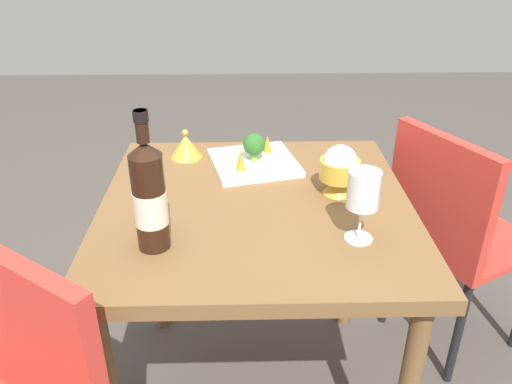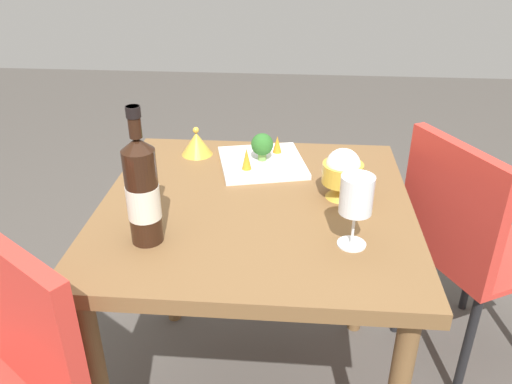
{
  "view_description": "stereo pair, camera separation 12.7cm",
  "coord_description": "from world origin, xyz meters",
  "px_view_note": "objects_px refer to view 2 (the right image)",
  "views": [
    {
      "loc": [
        1.22,
        -0.03,
        1.44
      ],
      "look_at": [
        0.0,
        0.0,
        0.78
      ],
      "focal_mm": 36.37,
      "sensor_mm": 36.0,
      "label": 1
    },
    {
      "loc": [
        1.22,
        0.1,
        1.44
      ],
      "look_at": [
        0.0,
        0.0,
        0.78
      ],
      "focal_mm": 36.37,
      "sensor_mm": 36.0,
      "label": 2
    }
  ],
  "objects_px": {
    "rice_bowl_lid": "(197,143)",
    "carrot_garnish_right": "(247,159)",
    "chair_by_wall": "(4,383)",
    "rice_bowl": "(343,173)",
    "carrot_garnish_left": "(277,144)",
    "serving_plate": "(263,163)",
    "wine_glass": "(356,197)",
    "chair_near_window": "(464,234)",
    "wine_bottle": "(142,191)",
    "broccoli_floret": "(264,145)"
  },
  "relations": [
    {
      "from": "chair_by_wall",
      "to": "rice_bowl",
      "type": "bearing_deg",
      "value": -111.01
    },
    {
      "from": "serving_plate",
      "to": "chair_near_window",
      "type": "bearing_deg",
      "value": 89.97
    },
    {
      "from": "chair_by_wall",
      "to": "rice_bowl_lid",
      "type": "distance_m",
      "value": 0.86
    },
    {
      "from": "rice_bowl",
      "to": "wine_bottle",
      "type": "bearing_deg",
      "value": -61.9
    },
    {
      "from": "wine_bottle",
      "to": "serving_plate",
      "type": "xyz_separation_m",
      "value": [
        -0.44,
        0.25,
        -0.12
      ]
    },
    {
      "from": "carrot_garnish_right",
      "to": "wine_bottle",
      "type": "bearing_deg",
      "value": -28.16
    },
    {
      "from": "chair_by_wall",
      "to": "rice_bowl_lid",
      "type": "relative_size",
      "value": 8.5
    },
    {
      "from": "chair_by_wall",
      "to": "broccoli_floret",
      "type": "height_order",
      "value": "broccoli_floret"
    },
    {
      "from": "rice_bowl",
      "to": "serving_plate",
      "type": "relative_size",
      "value": 0.47
    },
    {
      "from": "carrot_garnish_left",
      "to": "chair_by_wall",
      "type": "bearing_deg",
      "value": -36.54
    },
    {
      "from": "serving_plate",
      "to": "rice_bowl",
      "type": "bearing_deg",
      "value": 50.22
    },
    {
      "from": "rice_bowl",
      "to": "broccoli_floret",
      "type": "relative_size",
      "value": 1.65
    },
    {
      "from": "chair_by_wall",
      "to": "chair_near_window",
      "type": "bearing_deg",
      "value": -114.42
    },
    {
      "from": "chair_near_window",
      "to": "wine_glass",
      "type": "height_order",
      "value": "wine_glass"
    },
    {
      "from": "rice_bowl_lid",
      "to": "serving_plate",
      "type": "relative_size",
      "value": 0.33
    },
    {
      "from": "wine_glass",
      "to": "carrot_garnish_left",
      "type": "xyz_separation_m",
      "value": [
        -0.49,
        -0.2,
        -0.09
      ]
    },
    {
      "from": "wine_bottle",
      "to": "rice_bowl",
      "type": "distance_m",
      "value": 0.54
    },
    {
      "from": "carrot_garnish_left",
      "to": "carrot_garnish_right",
      "type": "xyz_separation_m",
      "value": [
        0.13,
        -0.08,
        0.01
      ]
    },
    {
      "from": "carrot_garnish_left",
      "to": "carrot_garnish_right",
      "type": "relative_size",
      "value": 0.82
    },
    {
      "from": "wine_bottle",
      "to": "chair_by_wall",
      "type": "bearing_deg",
      "value": -47.41
    },
    {
      "from": "carrot_garnish_right",
      "to": "serving_plate",
      "type": "bearing_deg",
      "value": 145.3
    },
    {
      "from": "serving_plate",
      "to": "broccoli_floret",
      "type": "relative_size",
      "value": 3.51
    },
    {
      "from": "rice_bowl",
      "to": "rice_bowl_lid",
      "type": "relative_size",
      "value": 1.42
    },
    {
      "from": "rice_bowl_lid",
      "to": "serving_plate",
      "type": "bearing_deg",
      "value": 73.43
    },
    {
      "from": "chair_near_window",
      "to": "chair_by_wall",
      "type": "relative_size",
      "value": 1.0
    },
    {
      "from": "chair_by_wall",
      "to": "carrot_garnish_right",
      "type": "relative_size",
      "value": 12.79
    },
    {
      "from": "serving_plate",
      "to": "carrot_garnish_right",
      "type": "bearing_deg",
      "value": -34.7
    },
    {
      "from": "serving_plate",
      "to": "rice_bowl_lid",
      "type": "bearing_deg",
      "value": -106.57
    },
    {
      "from": "rice_bowl",
      "to": "rice_bowl_lid",
      "type": "distance_m",
      "value": 0.51
    },
    {
      "from": "carrot_garnish_left",
      "to": "broccoli_floret",
      "type": "bearing_deg",
      "value": -32.14
    },
    {
      "from": "chair_near_window",
      "to": "rice_bowl_lid",
      "type": "bearing_deg",
      "value": -121.69
    },
    {
      "from": "rice_bowl_lid",
      "to": "carrot_garnish_right",
      "type": "bearing_deg",
      "value": 53.13
    },
    {
      "from": "rice_bowl",
      "to": "carrot_garnish_left",
      "type": "xyz_separation_m",
      "value": [
        -0.25,
        -0.19,
        -0.03
      ]
    },
    {
      "from": "chair_near_window",
      "to": "wine_bottle",
      "type": "relative_size",
      "value": 2.56
    },
    {
      "from": "rice_bowl",
      "to": "broccoli_floret",
      "type": "height_order",
      "value": "rice_bowl"
    },
    {
      "from": "chair_by_wall",
      "to": "broccoli_floret",
      "type": "bearing_deg",
      "value": -92.0
    },
    {
      "from": "chair_near_window",
      "to": "carrot_garnish_right",
      "type": "bearing_deg",
      "value": -112.05
    },
    {
      "from": "rice_bowl",
      "to": "broccoli_floret",
      "type": "distance_m",
      "value": 0.29
    },
    {
      "from": "carrot_garnish_left",
      "to": "carrot_garnish_right",
      "type": "bearing_deg",
      "value": -33.18
    },
    {
      "from": "wine_glass",
      "to": "carrot_garnish_right",
      "type": "height_order",
      "value": "wine_glass"
    },
    {
      "from": "serving_plate",
      "to": "chair_by_wall",
      "type": "bearing_deg",
      "value": -36.97
    },
    {
      "from": "broccoli_floret",
      "to": "rice_bowl_lid",
      "type": "bearing_deg",
      "value": -105.9
    },
    {
      "from": "chair_near_window",
      "to": "serving_plate",
      "type": "height_order",
      "value": "chair_near_window"
    },
    {
      "from": "wine_bottle",
      "to": "rice_bowl",
      "type": "bearing_deg",
      "value": 118.1
    },
    {
      "from": "wine_glass",
      "to": "rice_bowl_lid",
      "type": "bearing_deg",
      "value": -136.9
    },
    {
      "from": "wine_bottle",
      "to": "rice_bowl",
      "type": "height_order",
      "value": "wine_bottle"
    },
    {
      "from": "chair_near_window",
      "to": "rice_bowl",
      "type": "relative_size",
      "value": 6.0
    },
    {
      "from": "wine_glass",
      "to": "chair_near_window",
      "type": "bearing_deg",
      "value": 135.71
    },
    {
      "from": "chair_by_wall",
      "to": "carrot_garnish_right",
      "type": "bearing_deg",
      "value": -92.29
    },
    {
      "from": "carrot_garnish_right",
      "to": "rice_bowl_lid",
      "type": "bearing_deg",
      "value": -126.87
    }
  ]
}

